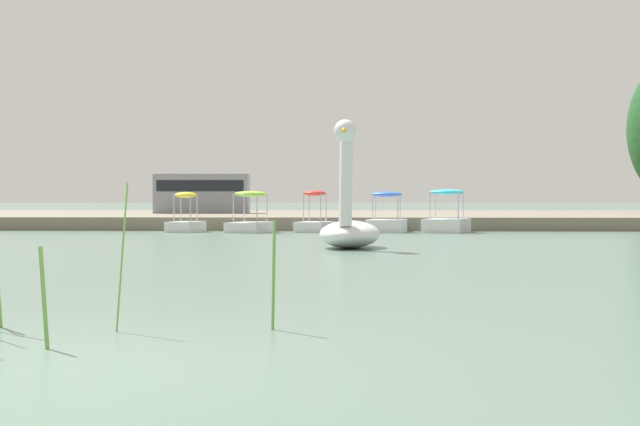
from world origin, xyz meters
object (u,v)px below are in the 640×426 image
Objects in this scene: swan_boat at (349,224)px; parked_van at (202,192)px; pedal_boat_red at (315,221)px; pedal_boat_cyan at (447,220)px; pedal_boat_lime at (250,219)px; pedal_boat_blue at (387,221)px; pedal_boat_yellow at (186,221)px.

swan_boat reaches higher than parked_van.
parked_van reaches higher than pedal_boat_red.
pedal_boat_cyan is 4.58m from pedal_boat_red.
pedal_boat_lime is at bearing -170.06° from pedal_boat_red.
swan_boat is at bearing -72.12° from parked_van.
pedal_boat_red is at bearing 96.79° from swan_boat.
swan_boat is 11.01m from pedal_boat_blue.
pedal_boat_cyan is 1.10× the size of pedal_boat_blue.
swan_boat is at bearing -61.44° from pedal_boat_yellow.
pedal_boat_cyan reaches higher than pedal_boat_blue.
parked_van is (-7.02, 21.75, 0.90)m from swan_boat.
parked_van is at bearing 107.88° from swan_boat.
pedal_boat_blue is at bearing 0.41° from pedal_boat_red.
pedal_boat_cyan is at bearing 1.87° from pedal_boat_lime.
swan_boat is 1.44× the size of pedal_boat_red.
pedal_boat_red reaches higher than pedal_boat_yellow.
pedal_boat_blue is 0.51× the size of parked_van.
swan_boat is 1.32× the size of pedal_boat_blue.
pedal_boat_cyan is 1.20× the size of pedal_boat_red.
swan_boat is 11.11m from pedal_boat_lime.
swan_boat is at bearing -71.51° from pedal_boat_lime.
pedal_boat_cyan is at bearing 73.07° from swan_boat.
swan_boat is 1.60× the size of pedal_boat_yellow.
pedal_boat_red is at bearing 177.90° from pedal_boat_cyan.
pedal_boat_red is at bearing -179.59° from pedal_boat_blue.
pedal_boat_blue is 2.51m from pedal_boat_red.
pedal_boat_red is (-2.51, -0.02, -0.02)m from pedal_boat_blue.
swan_boat is 11.25m from pedal_boat_cyan.
parked_van is at bearing 127.26° from pedal_boat_blue.
pedal_boat_cyan is at bearing -5.13° from pedal_boat_blue.
pedal_boat_cyan is 2.08m from pedal_boat_blue.
parked_van is (-5.72, 10.83, 1.09)m from pedal_boat_red.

